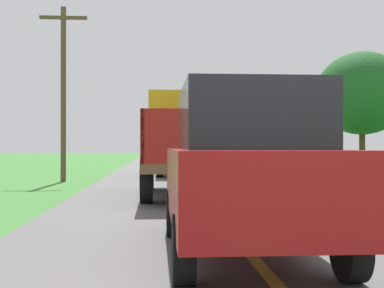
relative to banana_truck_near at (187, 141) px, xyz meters
name	(u,v)px	position (x,y,z in m)	size (l,w,h in m)	color
banana_truck_near	(187,141)	(0.00, 0.00, 0.00)	(2.38, 5.82, 2.80)	#2D2D30
banana_truck_far	(182,144)	(0.37, 9.56, -0.01)	(2.38, 5.81, 2.80)	#2D2D30
utility_pole_roadside	(63,88)	(-4.32, 5.78, 2.09)	(1.77, 0.20, 6.60)	brown
roadside_tree_near_left	(362,93)	(8.91, 9.83, 2.38)	(4.35, 4.35, 5.81)	#4C3823
following_car	(245,169)	(0.20, -8.05, -0.40)	(1.74, 4.10, 1.92)	maroon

